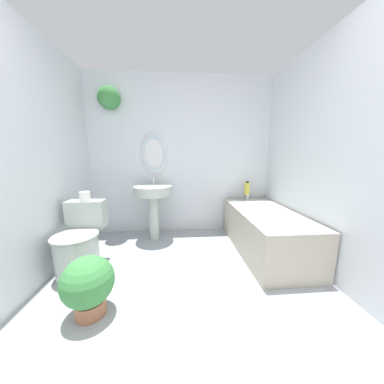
{
  "coord_description": "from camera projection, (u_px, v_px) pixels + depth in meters",
  "views": [
    {
      "loc": [
        -0.09,
        -0.49,
        1.22
      ],
      "look_at": [
        0.08,
        1.58,
        0.82
      ],
      "focal_mm": 18.0,
      "sensor_mm": 36.0,
      "label": 1
    }
  ],
  "objects": [
    {
      "name": "wall_right",
      "position": [
        333.0,
        158.0,
        1.85
      ],
      "size": [
        0.06,
        2.67,
        2.4
      ],
      "color": "silver",
      "rests_on": "ground_plane"
    },
    {
      "name": "pedestal_sink",
      "position": [
        153.0,
        198.0,
        2.76
      ],
      "size": [
        0.54,
        0.54,
        0.89
      ],
      "color": "#B2BCB2",
      "rests_on": "ground_plane"
    },
    {
      "name": "shampoo_bottle",
      "position": [
        247.0,
        188.0,
        3.03
      ],
      "size": [
        0.08,
        0.08,
        0.21
      ],
      "color": "gold",
      "rests_on": "bathtub"
    },
    {
      "name": "toilet",
      "position": [
        80.0,
        245.0,
        2.01
      ],
      "size": [
        0.44,
        0.59,
        0.72
      ],
      "color": "#B2BCB2",
      "rests_on": "ground_plane"
    },
    {
      "name": "wall_left",
      "position": [
        19.0,
        158.0,
        1.63
      ],
      "size": [
        0.06,
        2.67,
        2.4
      ],
      "color": "silver",
      "rests_on": "ground_plane"
    },
    {
      "name": "toilet_paper_roll",
      "position": [
        85.0,
        196.0,
        2.14
      ],
      "size": [
        0.11,
        0.11,
        0.1
      ],
      "color": "white",
      "rests_on": "toilet"
    },
    {
      "name": "potted_plant",
      "position": [
        88.0,
        284.0,
        1.46
      ],
      "size": [
        0.38,
        0.38,
        0.48
      ],
      "color": "#9E6042",
      "rests_on": "ground_plane"
    },
    {
      "name": "bathtub",
      "position": [
        265.0,
        230.0,
        2.47
      ],
      "size": [
        0.69,
        1.48,
        0.61
      ],
      "color": "#B2A893",
      "rests_on": "ground_plane"
    },
    {
      "name": "wall_back",
      "position": [
        177.0,
        153.0,
        2.99
      ],
      "size": [
        2.9,
        0.31,
        2.4
      ],
      "color": "silver",
      "rests_on": "ground_plane"
    }
  ]
}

